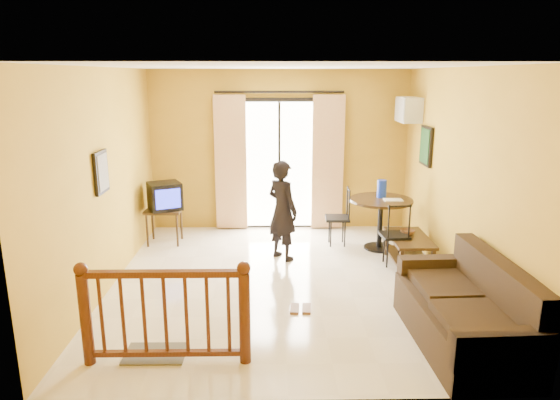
{
  "coord_description": "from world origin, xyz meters",
  "views": [
    {
      "loc": [
        -0.14,
        -6.22,
        2.71
      ],
      "look_at": [
        -0.03,
        0.2,
        1.09
      ],
      "focal_mm": 32.0,
      "sensor_mm": 36.0,
      "label": 1
    }
  ],
  "objects_px": {
    "coffee_table": "(409,246)",
    "dining_table": "(381,209)",
    "sofa": "(468,314)",
    "television": "(165,196)",
    "standing_person": "(282,210)"
  },
  "relations": [
    {
      "from": "coffee_table",
      "to": "dining_table",
      "type": "bearing_deg",
      "value": 110.48
    },
    {
      "from": "sofa",
      "to": "coffee_table",
      "type": "bearing_deg",
      "value": 87.79
    },
    {
      "from": "television",
      "to": "coffee_table",
      "type": "xyz_separation_m",
      "value": [
        3.72,
        -1.06,
        -0.51
      ]
    },
    {
      "from": "dining_table",
      "to": "coffee_table",
      "type": "distance_m",
      "value": 0.85
    },
    {
      "from": "dining_table",
      "to": "television",
      "type": "bearing_deg",
      "value": 174.42
    },
    {
      "from": "coffee_table",
      "to": "sofa",
      "type": "distance_m",
      "value": 2.21
    },
    {
      "from": "television",
      "to": "dining_table",
      "type": "relative_size",
      "value": 0.64
    },
    {
      "from": "television",
      "to": "standing_person",
      "type": "xyz_separation_m",
      "value": [
        1.89,
        -0.74,
        -0.05
      ]
    },
    {
      "from": "coffee_table",
      "to": "sofa",
      "type": "relative_size",
      "value": 0.5
    },
    {
      "from": "dining_table",
      "to": "standing_person",
      "type": "bearing_deg",
      "value": -165.46
    },
    {
      "from": "television",
      "to": "standing_person",
      "type": "distance_m",
      "value": 2.03
    },
    {
      "from": "dining_table",
      "to": "sofa",
      "type": "height_order",
      "value": "sofa"
    },
    {
      "from": "television",
      "to": "coffee_table",
      "type": "bearing_deg",
      "value": -41.08
    },
    {
      "from": "sofa",
      "to": "standing_person",
      "type": "xyz_separation_m",
      "value": [
        -1.84,
        2.53,
        0.41
      ]
    },
    {
      "from": "television",
      "to": "sofa",
      "type": "height_order",
      "value": "television"
    }
  ]
}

